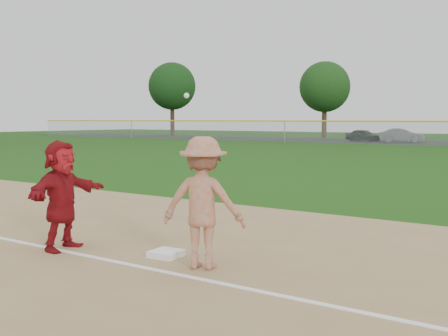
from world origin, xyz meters
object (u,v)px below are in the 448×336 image
Objects in this scene: first_base at (166,254)px; car_left at (364,135)px; base_runner at (61,195)px; car_mid at (402,135)px.

car_left reaches higher than first_base.
first_base is at bearing -80.20° from base_runner.
base_runner reaches higher than first_base.
car_left is at bearing 6.39° from base_runner.
base_runner is 46.93m from car_mid.
car_left is at bearing 65.52° from car_mid.
car_mid is at bearing -81.64° from car_left.
base_runner reaches higher than car_left.
car_mid is (-8.94, 46.07, -0.26)m from base_runner.
car_mid reaches higher than first_base.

